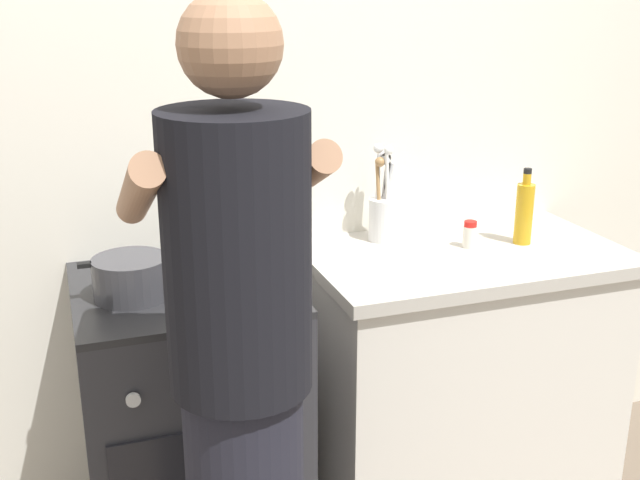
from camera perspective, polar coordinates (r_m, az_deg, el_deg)
back_wall at (r=2.60m, az=0.38°, el=8.09°), size 3.20×0.10×2.50m
countertop at (r=2.70m, az=10.02°, el=-9.81°), size 1.00×0.60×0.90m
stove_range at (r=2.43m, az=-9.40°, el=-13.20°), size 0.60×0.62×0.90m
pot at (r=2.16m, az=-13.57°, el=-2.67°), size 0.27×0.20×0.11m
mixing_bowl at (r=2.20m, az=-6.30°, el=-2.04°), size 0.29×0.29×0.09m
utensil_crock at (r=2.56m, az=4.66°, el=2.18°), size 0.10×0.10×0.32m
spice_bottle at (r=2.54m, az=10.83°, el=0.38°), size 0.04×0.04×0.09m
oil_bottle at (r=2.61m, az=14.61°, el=1.97°), size 0.06×0.06×0.25m
person at (r=1.72m, az=-5.69°, el=-11.42°), size 0.41×0.50×1.70m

